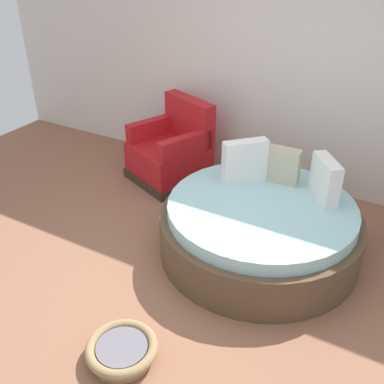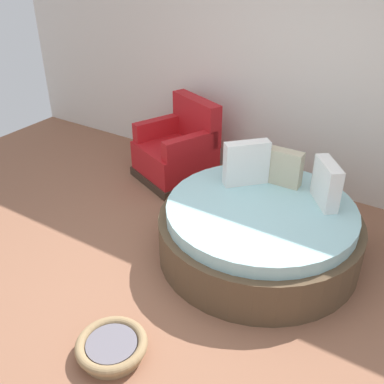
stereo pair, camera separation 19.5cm
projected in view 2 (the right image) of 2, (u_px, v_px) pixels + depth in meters
The scene contains 5 objects.
ground_plane at pixel (181, 292), 3.74m from camera, with size 8.00×8.00×0.02m, color #936047.
back_wall at pixel (302, 60), 4.67m from camera, with size 8.00×0.12×2.86m, color silver.
round_daybed at pixel (260, 229), 4.04m from camera, with size 1.81×1.81×0.94m.
red_armchair at pixel (179, 152), 5.29m from camera, with size 1.04×1.04×0.94m.
pet_basket at pixel (112, 347), 3.14m from camera, with size 0.51×0.51×0.13m.
Camera 2 is at (1.59, -2.31, 2.60)m, focal length 41.92 mm.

